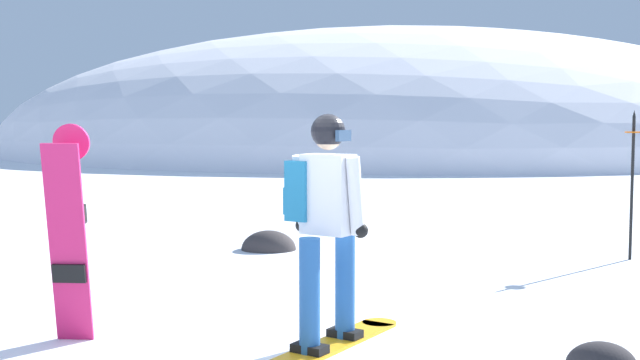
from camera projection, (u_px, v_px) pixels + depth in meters
ground_plane at (261, 355)px, 5.74m from camera, size 300.00×300.00×0.00m
ridge_peak_main at (397, 150)px, 40.55m from camera, size 38.87×34.99×11.85m
snowboarder_main at (324, 223)px, 5.86m from camera, size 1.03×1.65×1.71m
spare_snowboard at (69, 233)px, 5.99m from camera, size 0.28×0.28×1.64m
piste_marker_near at (632, 174)px, 9.49m from camera, size 0.20×0.20×1.77m
rock_dark at (269, 250)px, 10.28m from camera, size 0.70×0.60×0.49m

